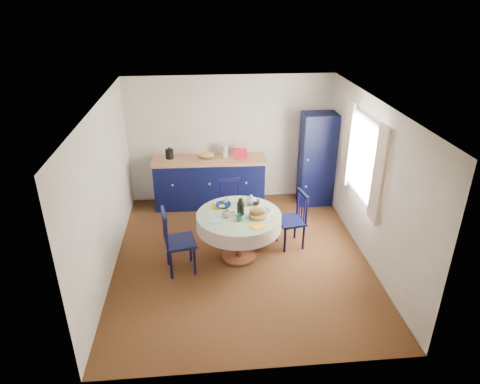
# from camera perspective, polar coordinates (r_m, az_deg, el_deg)

# --- Properties ---
(floor) EXTENTS (4.50, 4.50, 0.00)m
(floor) POSITION_cam_1_polar(r_m,az_deg,el_deg) (7.01, 0.16, -8.71)
(floor) COLOR black
(floor) RESTS_ON ground
(ceiling) EXTENTS (4.50, 4.50, 0.00)m
(ceiling) POSITION_cam_1_polar(r_m,az_deg,el_deg) (5.96, 0.19, 11.52)
(ceiling) COLOR white
(ceiling) RESTS_ON wall_back
(wall_back) EXTENTS (4.00, 0.02, 2.50)m
(wall_back) POSITION_cam_1_polar(r_m,az_deg,el_deg) (8.47, -1.29, 7.04)
(wall_back) COLOR beige
(wall_back) RESTS_ON floor
(wall_left) EXTENTS (0.02, 4.50, 2.50)m
(wall_left) POSITION_cam_1_polar(r_m,az_deg,el_deg) (6.52, -17.60, -0.14)
(wall_left) COLOR beige
(wall_left) RESTS_ON floor
(wall_right) EXTENTS (0.02, 4.50, 2.50)m
(wall_right) POSITION_cam_1_polar(r_m,az_deg,el_deg) (6.85, 17.06, 1.21)
(wall_right) COLOR beige
(wall_right) RESTS_ON floor
(window) EXTENTS (0.10, 1.74, 1.45)m
(window) POSITION_cam_1_polar(r_m,az_deg,el_deg) (6.99, 16.13, 4.27)
(window) COLOR white
(window) RESTS_ON wall_right
(kitchen_counter) EXTENTS (2.19, 0.72, 1.21)m
(kitchen_counter) POSITION_cam_1_polar(r_m,az_deg,el_deg) (8.46, -4.08, 1.47)
(kitchen_counter) COLOR black
(kitchen_counter) RESTS_ON floor
(pantry_cabinet) EXTENTS (0.64, 0.48, 1.84)m
(pantry_cabinet) POSITION_cam_1_polar(r_m,az_deg,el_deg) (8.48, 10.22, 4.29)
(pantry_cabinet) COLOR black
(pantry_cabinet) RESTS_ON floor
(dining_table) EXTENTS (1.31, 1.31, 1.08)m
(dining_table) POSITION_cam_1_polar(r_m,az_deg,el_deg) (6.65, -0.09, -3.94)
(dining_table) COLOR #522917
(dining_table) RESTS_ON floor
(chair_left) EXTENTS (0.52, 0.54, 1.05)m
(chair_left) POSITION_cam_1_polar(r_m,az_deg,el_deg) (6.51, -8.43, -6.42)
(chair_left) COLOR black
(chair_left) RESTS_ON floor
(chair_far) EXTENTS (0.46, 0.44, 0.91)m
(chair_far) POSITION_cam_1_polar(r_m,az_deg,el_deg) (7.60, -1.15, -1.70)
(chair_far) COLOR black
(chair_far) RESTS_ON floor
(chair_right) EXTENTS (0.49, 0.50, 0.97)m
(chair_right) POSITION_cam_1_polar(r_m,az_deg,el_deg) (7.13, 7.12, -3.63)
(chair_right) COLOR black
(chair_right) RESTS_ON floor
(mug_a) EXTENTS (0.12, 0.12, 0.10)m
(mug_a) POSITION_cam_1_polar(r_m,az_deg,el_deg) (6.52, -1.87, -2.88)
(mug_a) COLOR silver
(mug_a) RESTS_ON dining_table
(mug_b) EXTENTS (0.11, 0.11, 0.10)m
(mug_b) POSITION_cam_1_polar(r_m,az_deg,el_deg) (6.39, -0.07, -3.47)
(mug_b) COLOR #2C6D5E
(mug_b) RESTS_ON dining_table
(mug_c) EXTENTS (0.11, 0.11, 0.09)m
(mug_c) POSITION_cam_1_polar(r_m,az_deg,el_deg) (6.85, 2.17, -1.43)
(mug_c) COLOR black
(mug_c) RESTS_ON dining_table
(mug_d) EXTENTS (0.09, 0.09, 0.09)m
(mug_d) POSITION_cam_1_polar(r_m,az_deg,el_deg) (6.89, -1.93, -1.24)
(mug_d) COLOR silver
(mug_d) RESTS_ON dining_table
(cobalt_bowl) EXTENTS (0.24, 0.24, 0.06)m
(cobalt_bowl) POSITION_cam_1_polar(r_m,az_deg,el_deg) (6.79, -2.21, -1.80)
(cobalt_bowl) COLOR navy
(cobalt_bowl) RESTS_ON dining_table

